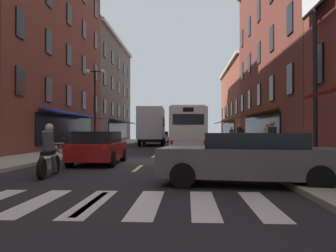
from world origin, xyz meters
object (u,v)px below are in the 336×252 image
object	(u,v)px
transit_bus	(186,128)
sedan_mid	(250,158)
pedestrian_rear	(272,140)
pedestrian_near	(240,136)
street_lamp_twin	(95,105)
motorcycle_rider	(49,154)
box_truck	(152,126)
pedestrian_mid	(231,136)
sedan_far	(162,137)
bicycle_near	(72,147)
pedestrian_far	(268,138)
billboard_sign	(315,18)
sedan_near	(99,148)

from	to	relation	value
transit_bus	sedan_mid	world-z (taller)	transit_bus
sedan_mid	pedestrian_rear	world-z (taller)	pedestrian_rear
pedestrian_near	street_lamp_twin	distance (m)	10.88
sedan_mid	motorcycle_rider	size ratio (longest dim) A/B	2.32
box_truck	pedestrian_mid	bearing A→B (deg)	-31.49
transit_bus	motorcycle_rider	world-z (taller)	transit_bus
transit_bus	pedestrian_near	xyz separation A→B (m)	(3.88, -3.67, -0.58)
sedan_mid	motorcycle_rider	bearing A→B (deg)	166.78
sedan_far	bicycle_near	xyz separation A→B (m)	(-3.30, -26.66, -0.21)
pedestrian_mid	transit_bus	bearing A→B (deg)	-121.44
pedestrian_near	pedestrian_far	xyz separation A→B (m)	(0.92, -4.74, -0.07)
sedan_mid	bicycle_near	size ratio (longest dim) A/B	2.84
sedan_mid	sedan_far	size ratio (longest dim) A/B	1.04
billboard_sign	pedestrian_rear	size ratio (longest dim) A/B	4.48
box_truck	pedestrian_rear	bearing A→B (deg)	-69.62
billboard_sign	box_truck	size ratio (longest dim) A/B	0.96
bicycle_near	pedestrian_mid	bearing A→B (deg)	46.35
sedan_near	sedan_mid	distance (m)	7.85
motorcycle_rider	street_lamp_twin	size ratio (longest dim) A/B	0.35
sedan_far	pedestrian_mid	size ratio (longest dim) A/B	2.77
transit_bus	sedan_far	world-z (taller)	transit_bus
sedan_mid	pedestrian_near	bearing A→B (deg)	82.40
transit_bus	box_truck	xyz separation A→B (m)	(-3.44, 6.22, 0.26)
pedestrian_near	pedestrian_rear	xyz separation A→B (m)	(-0.03, -9.77, -0.07)
sedan_far	pedestrian_rear	world-z (taller)	pedestrian_rear
motorcycle_rider	pedestrian_mid	size ratio (longest dim) A/B	1.23
pedestrian_near	street_lamp_twin	size ratio (longest dim) A/B	0.31
sedan_far	pedestrian_rear	xyz separation A→B (m)	(7.08, -30.76, 0.32)
pedestrian_rear	sedan_near	bearing A→B (deg)	-12.82
billboard_sign	pedestrian_far	xyz separation A→B (m)	(-0.45, 6.33, -4.99)
bicycle_near	pedestrian_rear	bearing A→B (deg)	-21.57
bicycle_near	billboard_sign	bearing A→B (deg)	-24.69
billboard_sign	sedan_mid	size ratio (longest dim) A/B	1.61
billboard_sign	box_truck	distance (m)	23.05
billboard_sign	transit_bus	world-z (taller)	billboard_sign
bicycle_near	pedestrian_far	distance (m)	11.38
street_lamp_twin	pedestrian_far	bearing A→B (deg)	-22.97
sedan_near	pedestrian_rear	world-z (taller)	pedestrian_rear
street_lamp_twin	sedan_near	bearing A→B (deg)	-74.20
sedan_far	pedestrian_far	distance (m)	26.97
pedestrian_mid	pedestrian_rear	size ratio (longest dim) A/B	0.97
sedan_far	motorcycle_rider	bearing A→B (deg)	-91.59
box_truck	bicycle_near	world-z (taller)	box_truck
transit_bus	pedestrian_rear	distance (m)	13.99
box_truck	pedestrian_far	world-z (taller)	box_truck
sedan_mid	pedestrian_far	world-z (taller)	pedestrian_far
bicycle_near	motorcycle_rider	bearing A→B (deg)	-75.74
pedestrian_far	billboard_sign	bearing A→B (deg)	-79.37
bicycle_near	pedestrian_mid	size ratio (longest dim) A/B	1.01
sedan_far	billboard_sign	bearing A→B (deg)	-75.20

